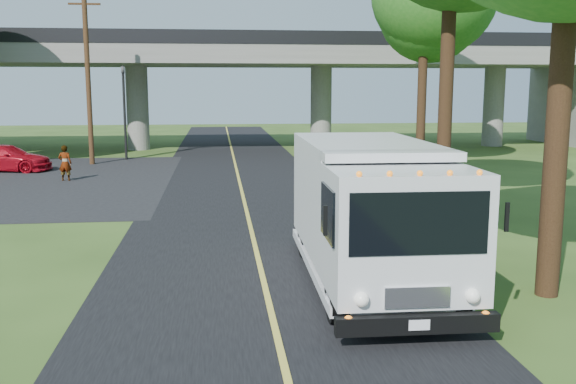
{
  "coord_description": "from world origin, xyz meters",
  "views": [
    {
      "loc": [
        -0.92,
        -10.53,
        4.07
      ],
      "look_at": [
        0.73,
        4.35,
        1.6
      ],
      "focal_mm": 40.0,
      "sensor_mm": 36.0,
      "label": 1
    }
  ],
  "objects": [
    {
      "name": "ground",
      "position": [
        0.0,
        0.0,
        0.0
      ],
      "size": [
        120.0,
        120.0,
        0.0
      ],
      "primitive_type": "plane",
      "color": "#2E4719",
      "rests_on": "ground"
    },
    {
      "name": "road",
      "position": [
        0.0,
        10.0,
        0.01
      ],
      "size": [
        7.0,
        90.0,
        0.02
      ],
      "primitive_type": "cube",
      "color": "black",
      "rests_on": "ground"
    },
    {
      "name": "lane_line",
      "position": [
        0.0,
        10.0,
        0.03
      ],
      "size": [
        0.12,
        90.0,
        0.01
      ],
      "primitive_type": "cube",
      "color": "gold",
      "rests_on": "road"
    },
    {
      "name": "overpass",
      "position": [
        0.0,
        32.0,
        4.56
      ],
      "size": [
        54.0,
        10.0,
        7.3
      ],
      "color": "slate",
      "rests_on": "ground"
    },
    {
      "name": "traffic_signal",
      "position": [
        -6.0,
        26.0,
        3.2
      ],
      "size": [
        0.18,
        0.22,
        5.2
      ],
      "color": "black",
      "rests_on": "ground"
    },
    {
      "name": "utility_pole",
      "position": [
        -7.5,
        24.0,
        4.59
      ],
      "size": [
        1.6,
        0.26,
        9.0
      ],
      "color": "#472D19",
      "rests_on": "ground"
    },
    {
      "name": "step_van",
      "position": [
        2.2,
        2.13,
        1.59
      ],
      "size": [
        2.67,
        7.02,
        2.93
      ],
      "rotation": [
        0.0,
        0.0,
        -0.02
      ],
      "color": "silver",
      "rests_on": "ground"
    },
    {
      "name": "red_sedan",
      "position": [
        -11.12,
        21.65,
        0.64
      ],
      "size": [
        4.65,
        2.59,
        1.28
      ],
      "primitive_type": "imported",
      "rotation": [
        0.0,
        0.0,
        1.38
      ],
      "color": "#AA0A17",
      "rests_on": "ground"
    },
    {
      "name": "pedestrian",
      "position": [
        -7.5,
        17.95,
        0.78
      ],
      "size": [
        0.61,
        0.44,
        1.57
      ],
      "primitive_type": "imported",
      "rotation": [
        0.0,
        0.0,
        3.01
      ],
      "color": "gray",
      "rests_on": "ground"
    }
  ]
}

